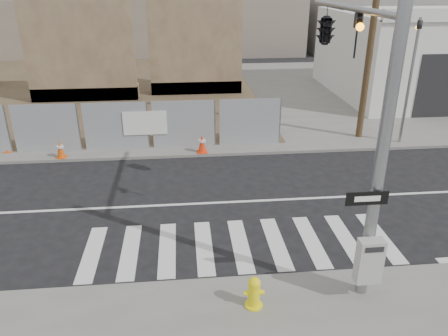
{
  "coord_description": "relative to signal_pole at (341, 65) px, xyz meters",
  "views": [
    {
      "loc": [
        -1.45,
        -12.55,
        6.78
      ],
      "look_at": [
        -0.24,
        -0.37,
        1.4
      ],
      "focal_mm": 35.0,
      "sensor_mm": 36.0,
      "label": 1
    }
  ],
  "objects": [
    {
      "name": "traffic_cone_b",
      "position": [
        -11.19,
        7.17,
        -4.3
      ],
      "size": [
        0.4,
        0.4,
        0.75
      ],
      "rotation": [
        0.0,
        0.0,
        0.04
      ],
      "color": "#E44C0C",
      "rests_on": "sidewalk_far"
    },
    {
      "name": "utility_pole_right",
      "position": [
        4.01,
        7.55,
        0.42
      ],
      "size": [
        1.6,
        0.28,
        10.0
      ],
      "color": "#4F3E25",
      "rests_on": "sidewalk_far"
    },
    {
      "name": "sidewalk_far",
      "position": [
        -2.49,
        16.05,
        -4.72
      ],
      "size": [
        50.0,
        20.0,
        0.12
      ],
      "primitive_type": "cube",
      "color": "slate",
      "rests_on": "ground"
    },
    {
      "name": "signal_pole",
      "position": [
        0.0,
        0.0,
        0.0
      ],
      "size": [
        0.96,
        5.87,
        7.0
      ],
      "color": "gray",
      "rests_on": "sidewalk_near"
    },
    {
      "name": "traffic_cone_c",
      "position": [
        -8.84,
        6.27,
        -4.31
      ],
      "size": [
        0.43,
        0.43,
        0.71
      ],
      "rotation": [
        0.0,
        0.0,
        -0.21
      ],
      "color": "#E14E0B",
      "rests_on": "sidewalk_far"
    },
    {
      "name": "traffic_cone_d",
      "position": [
        -3.19,
        6.27,
        -4.28
      ],
      "size": [
        0.41,
        0.41,
        0.78
      ],
      "rotation": [
        0.0,
        0.0,
        0.04
      ],
      "color": "#FF330D",
      "rests_on": "sidewalk_far"
    },
    {
      "name": "concrete_wall_right",
      "position": [
        -2.99,
        16.13,
        -1.4
      ],
      "size": [
        5.5,
        1.3,
        8.0
      ],
      "color": "brown",
      "rests_on": "sidewalk_far"
    },
    {
      "name": "ground",
      "position": [
        -2.49,
        2.05,
        -4.78
      ],
      "size": [
        100.0,
        100.0,
        0.0
      ],
      "primitive_type": "plane",
      "color": "black",
      "rests_on": "ground"
    },
    {
      "name": "concrete_wall_left",
      "position": [
        -9.49,
        15.13,
        -1.4
      ],
      "size": [
        6.0,
        1.3,
        8.0
      ],
      "color": "brown",
      "rests_on": "sidewalk_far"
    },
    {
      "name": "far_signal_pole",
      "position": [
        5.51,
        6.65,
        -1.3
      ],
      "size": [
        0.16,
        0.2,
        5.6
      ],
      "color": "gray",
      "rests_on": "sidewalk_far"
    },
    {
      "name": "fire_hydrant",
      "position": [
        -2.54,
        -3.01,
        -4.29
      ],
      "size": [
        0.47,
        0.47,
        0.75
      ],
      "rotation": [
        0.0,
        0.0,
        -0.2
      ],
      "color": "#FEEE0E",
      "rests_on": "sidewalk_near"
    },
    {
      "name": "auto_shop",
      "position": [
        11.5,
        15.01,
        -2.25
      ],
      "size": [
        12.0,
        10.2,
        5.95
      ],
      "color": "silver",
      "rests_on": "sidewalk_far"
    }
  ]
}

